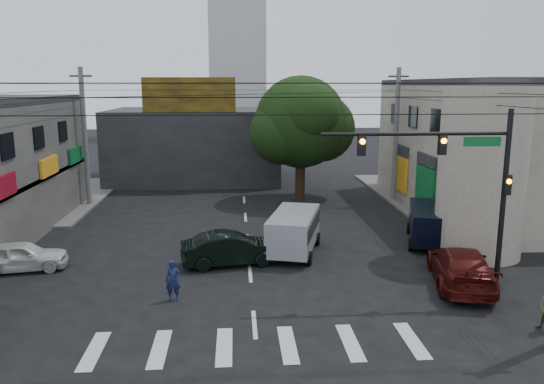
{
  "coord_description": "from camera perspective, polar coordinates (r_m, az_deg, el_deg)",
  "views": [
    {
      "loc": [
        -0.57,
        -19.86,
        8.06
      ],
      "look_at": [
        1.09,
        4.0,
        3.2
      ],
      "focal_mm": 35.0,
      "sensor_mm": 36.0,
      "label": 1
    }
  ],
  "objects": [
    {
      "name": "billboard",
      "position": [
        41.11,
        -8.91,
        10.29
      ],
      "size": [
        7.0,
        0.3,
        2.6
      ],
      "primitive_type": "cube",
      "color": "olive",
      "rests_on": "building_far"
    },
    {
      "name": "silver_minivan",
      "position": [
        25.72,
        2.36,
        -4.45
      ],
      "size": [
        5.66,
        4.35,
        2.0
      ],
      "primitive_type": null,
      "rotation": [
        0.0,
        0.0,
        1.3
      ],
      "color": "#AEB0B7",
      "rests_on": "ground"
    },
    {
      "name": "building_far",
      "position": [
        46.26,
        -8.24,
        5.09
      ],
      "size": [
        14.0,
        10.0,
        6.0
      ],
      "primitive_type": "cube",
      "color": "#232326",
      "rests_on": "ground"
    },
    {
      "name": "traffic_gantry",
      "position": [
        20.89,
        19.78,
        1.91
      ],
      "size": [
        7.1,
        0.35,
        7.2
      ],
      "color": "black",
      "rests_on": "ground"
    },
    {
      "name": "sidewalk_far_right",
      "position": [
        42.91,
        21.74,
        -0.06
      ],
      "size": [
        16.0,
        16.0,
        0.15
      ],
      "primitive_type": "cube",
      "color": "#514F4C",
      "rests_on": "ground"
    },
    {
      "name": "white_compact",
      "position": [
        25.92,
        -25.39,
        -6.25
      ],
      "size": [
        2.87,
        4.41,
        1.32
      ],
      "primitive_type": "imported",
      "rotation": [
        0.0,
        0.0,
        1.74
      ],
      "color": "silver",
      "rests_on": "ground"
    },
    {
      "name": "corner_column",
      "position": [
        26.82,
        21.64,
        1.97
      ],
      "size": [
        4.0,
        4.0,
        8.0
      ],
      "primitive_type": "cylinder",
      "color": "gray",
      "rests_on": "ground"
    },
    {
      "name": "navy_van",
      "position": [
        28.52,
        16.48,
        -3.44
      ],
      "size": [
        5.7,
        4.39,
        1.89
      ],
      "primitive_type": null,
      "rotation": [
        0.0,
        0.0,
        1.28
      ],
      "color": "black",
      "rests_on": "ground"
    },
    {
      "name": "maroon_sedan",
      "position": [
        23.12,
        19.63,
        -7.55
      ],
      "size": [
        4.6,
        6.37,
        1.56
      ],
      "primitive_type": "imported",
      "rotation": [
        0.0,
        0.0,
        2.91
      ],
      "color": "#3E0B08",
      "rests_on": "ground"
    },
    {
      "name": "traffic_officer",
      "position": [
        20.61,
        -10.59,
        -9.36
      ],
      "size": [
        0.61,
        0.42,
        1.58
      ],
      "primitive_type": "imported",
      "rotation": [
        0.0,
        0.0,
        0.04
      ],
      "color": "#141B46",
      "rests_on": "ground"
    },
    {
      "name": "dark_sedan",
      "position": [
        24.23,
        -4.37,
        -6.11
      ],
      "size": [
        3.12,
        5.07,
        1.49
      ],
      "primitive_type": "imported",
      "rotation": [
        0.0,
        0.0,
        1.74
      ],
      "color": "black",
      "rests_on": "ground"
    },
    {
      "name": "street_tree",
      "position": [
        37.23,
        3.1,
        7.49
      ],
      "size": [
        6.4,
        6.4,
        8.7
      ],
      "color": "black",
      "rests_on": "ground"
    },
    {
      "name": "building_right",
      "position": [
        37.96,
        25.41,
        4.24
      ],
      "size": [
        14.0,
        18.0,
        8.0
      ],
      "primitive_type": "cube",
      "color": "gray",
      "rests_on": "ground"
    },
    {
      "name": "utility_pole_far_right",
      "position": [
        37.69,
        13.19,
        5.92
      ],
      "size": [
        0.32,
        0.32,
        9.2
      ],
      "primitive_type": "cylinder",
      "color": "#59595B",
      "rests_on": "ground"
    },
    {
      "name": "ground",
      "position": [
        21.44,
        -2.21,
        -10.6
      ],
      "size": [
        160.0,
        160.0,
        0.0
      ],
      "primitive_type": "plane",
      "color": "black",
      "rests_on": "ground"
    },
    {
      "name": "utility_pole_far_left",
      "position": [
        37.37,
        -19.47,
        5.52
      ],
      "size": [
        0.32,
        0.32,
        9.2
      ],
      "primitive_type": "cylinder",
      "color": "#59595B",
      "rests_on": "ground"
    }
  ]
}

